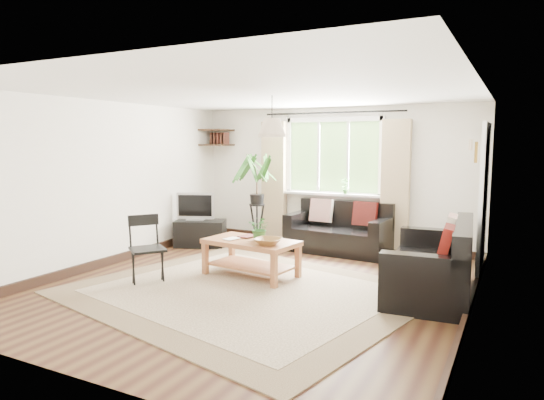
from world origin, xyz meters
The scene contains 24 objects.
floor centered at (0.00, 0.00, 0.00)m, with size 5.50×5.50×0.00m, color #321910.
ceiling centered at (0.00, 0.00, 2.40)m, with size 5.50×5.50×0.00m, color white.
wall_back centered at (0.00, 2.75, 1.20)m, with size 5.00×0.02×2.40m, color silver.
wall_front centered at (0.00, -2.75, 1.20)m, with size 5.00×0.02×2.40m, color silver.
wall_left centered at (-2.50, 0.00, 1.20)m, with size 0.02×5.50×2.40m, color silver.
wall_right centered at (2.50, 0.00, 1.20)m, with size 0.02×5.50×2.40m, color silver.
rug centered at (0.00, -0.30, 0.01)m, with size 3.88×3.32×0.02m, color beige.
window centered at (0.00, 2.71, 1.55)m, with size 2.50×0.16×2.16m, color white, non-canonical shape.
door centered at (2.47, 1.70, 1.00)m, with size 0.06×0.96×2.06m, color silver.
corner_shelf centered at (-2.25, 2.50, 1.89)m, with size 0.50×0.50×0.34m, color black, non-canonical shape.
pendant_lamp centered at (0.00, 0.40, 2.05)m, with size 0.36×0.36×0.54m, color beige, non-canonical shape.
wall_sconce centered at (2.43, 0.30, 1.74)m, with size 0.12×0.12×0.28m, color beige, non-canonical shape.
sofa_back centered at (0.27, 2.27, 0.39)m, with size 1.66×0.83×0.78m, color black, non-canonical shape.
sofa_right centered at (1.99, 0.62, 0.42)m, with size 0.90×1.80×0.85m, color black, non-canonical shape.
coffee_table centered at (-0.28, 0.32, 0.25)m, with size 1.23×0.67×0.50m, color brown, non-canonical shape.
table_plant centered at (-0.16, 0.37, 0.67)m, with size 0.29×0.25×0.32m, color #2C5F26.
bowl centered at (0.06, 0.17, 0.55)m, with size 0.34×0.34×0.08m, color brown.
book_a centered at (-0.60, 0.25, 0.51)m, with size 0.15×0.20×0.02m, color white.
book_b centered at (-0.50, 0.49, 0.52)m, with size 0.18×0.24×0.02m, color brown.
tv_stand centered at (-2.02, 1.60, 0.23)m, with size 0.85×0.48×0.46m, color black.
tv centered at (-2.11, 1.60, 0.71)m, with size 0.65×0.22×0.50m, color #A5A5AA, non-canonical shape.
palm_stand centered at (-1.11, 2.01, 0.81)m, with size 0.63×0.63×1.61m, color black, non-canonical shape.
folding_chair centered at (-1.29, -0.56, 0.43)m, with size 0.45×0.45×0.87m, color black, non-canonical shape.
sill_plant centered at (0.25, 2.63, 1.06)m, with size 0.14×0.10×0.27m, color #2D6023.
Camera 1 is at (2.87, -5.22, 1.81)m, focal length 32.00 mm.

